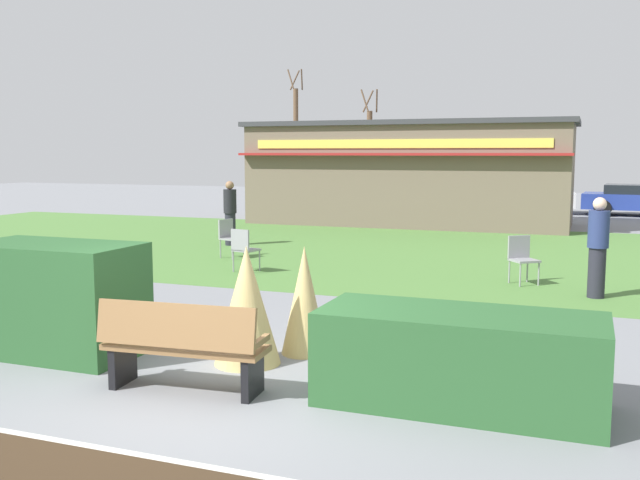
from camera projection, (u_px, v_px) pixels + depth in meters
ground_plane at (210, 398)px, 7.06m from camera, size 80.00×80.00×0.00m
lawn_patch at (437, 252)px, 17.45m from camera, size 36.00×12.00×0.01m
park_bench at (182, 346)px, 7.17m from camera, size 1.74×0.66×0.95m
hedge_left at (54, 299)px, 8.57m from camera, size 2.09×1.10×1.34m
hedge_right at (460, 359)px, 6.80m from camera, size 2.69×1.10×0.91m
ornamental_grass_behind_left at (304, 300)px, 8.55m from camera, size 0.56×0.56×1.31m
ornamental_grass_behind_right at (247, 305)px, 8.14m from camera, size 0.77×0.77×1.37m
food_kiosk at (409, 173)px, 24.26m from camera, size 10.86×4.43×3.46m
cafe_chair_west at (244, 247)px, 14.42m from camera, size 0.52×0.52×0.89m
cafe_chair_center at (522, 256)px, 13.16m from camera, size 0.62×0.62×0.89m
cafe_chair_north at (229, 235)px, 16.45m from camera, size 0.55×0.55×0.89m
person_strolling at (598, 247)px, 11.83m from camera, size 0.34×0.34×1.69m
person_standing at (230, 213)px, 18.60m from camera, size 0.34×0.34×1.69m
parked_car_west_slot at (391, 194)px, 30.85m from camera, size 4.36×2.37×1.20m
parked_car_center_slot at (519, 197)px, 28.95m from camera, size 4.33×2.31×1.20m
parked_car_east_slot at (640, 199)px, 27.37m from camera, size 4.33×2.31×1.20m
tree_left_bg at (369, 153)px, 35.84m from camera, size 0.91×0.96×5.56m
tree_right_bg at (296, 140)px, 40.33m from camera, size 0.91×0.96×7.07m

